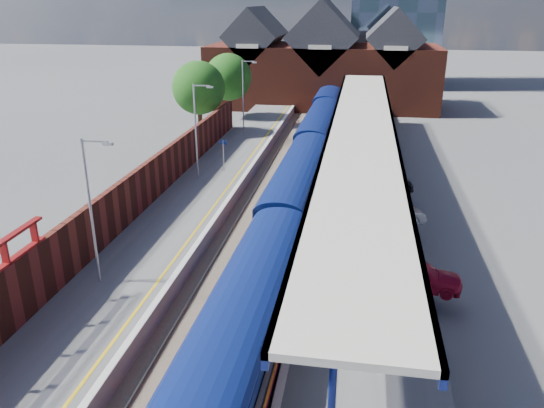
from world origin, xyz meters
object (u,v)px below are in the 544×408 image
at_px(train, 310,150).
at_px(lamp_post_c, 197,126).
at_px(lamp_post_b, 93,203).
at_px(parked_car_dark, 382,183).
at_px(parked_car_red, 417,275).
at_px(parked_car_silver, 391,214).
at_px(parked_car_blue, 376,169).
at_px(lamp_post_d, 244,91).
at_px(platform_sign, 223,150).

bearing_deg(train, lamp_post_c, -147.23).
height_order(lamp_post_b, lamp_post_c, same).
xyz_separation_m(lamp_post_c, parked_car_dark, (13.48, -0.96, -3.34)).
height_order(parked_car_red, parked_car_silver, parked_car_red).
xyz_separation_m(lamp_post_b, parked_car_dark, (13.48, 15.04, -3.34)).
bearing_deg(parked_car_blue, lamp_post_d, 52.44).
height_order(train, lamp_post_c, lamp_post_c).
height_order(lamp_post_b, parked_car_dark, lamp_post_b).
xyz_separation_m(platform_sign, parked_car_silver, (12.48, -8.72, -1.03)).
xyz_separation_m(train, parked_car_blue, (5.23, -2.41, -0.58)).
relative_size(train, lamp_post_c, 9.42).
xyz_separation_m(train, lamp_post_b, (-7.86, -21.06, 2.87)).
relative_size(lamp_post_c, parked_car_blue, 1.81).
relative_size(lamp_post_b, platform_sign, 2.80).
distance_m(train, parked_car_blue, 5.79).
bearing_deg(parked_car_dark, lamp_post_c, 62.14).
height_order(platform_sign, parked_car_blue, platform_sign).
xyz_separation_m(lamp_post_d, parked_car_silver, (13.84, -22.72, -3.33)).
xyz_separation_m(parked_car_red, parked_car_silver, (-0.88, 7.46, -0.03)).
relative_size(train, parked_car_dark, 14.62).
relative_size(lamp_post_d, parked_car_blue, 1.81).
relative_size(train, parked_car_blue, 17.05).
relative_size(lamp_post_d, parked_car_red, 1.72).
height_order(platform_sign, parked_car_dark, platform_sign).
height_order(parked_car_red, parked_car_blue, parked_car_red).
bearing_deg(platform_sign, parked_car_blue, 3.13).
height_order(lamp_post_c, platform_sign, lamp_post_c).
xyz_separation_m(train, parked_car_dark, (5.63, -6.01, -0.47)).
distance_m(lamp_post_c, lamp_post_d, 16.00).
height_order(lamp_post_b, lamp_post_d, same).
bearing_deg(train, lamp_post_b, -110.46).
bearing_deg(lamp_post_d, parked_car_red, -64.00).
xyz_separation_m(lamp_post_b, lamp_post_c, (0.00, 16.00, 0.00)).
distance_m(train, parked_car_silver, 13.22).
height_order(lamp_post_c, parked_car_blue, lamp_post_c).
height_order(lamp_post_c, parked_car_silver, lamp_post_c).
relative_size(lamp_post_c, lamp_post_d, 1.00).
distance_m(lamp_post_c, platform_sign, 3.34).
height_order(lamp_post_d, parked_car_blue, lamp_post_d).
relative_size(lamp_post_d, platform_sign, 2.80).
relative_size(lamp_post_d, parked_car_dark, 1.55).
height_order(train, parked_car_red, train).
bearing_deg(parked_car_blue, train, 73.26).
relative_size(train, parked_car_red, 16.17).
relative_size(lamp_post_c, platform_sign, 2.80).
bearing_deg(parked_car_red, parked_car_blue, 11.17).
height_order(lamp_post_d, parked_car_red, lamp_post_d).
height_order(lamp_post_c, parked_car_dark, lamp_post_c).
distance_m(train, parked_car_red, 20.43).
height_order(platform_sign, parked_car_red, platform_sign).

